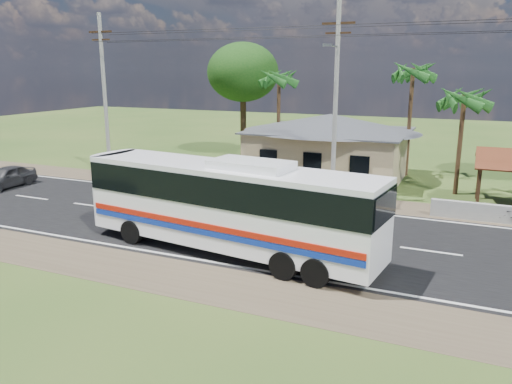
{
  "coord_description": "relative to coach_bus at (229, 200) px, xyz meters",
  "views": [
    {
      "loc": [
        10.11,
        -20.93,
        7.45
      ],
      "look_at": [
        0.58,
        1.0,
        1.52
      ],
      "focal_mm": 35.0,
      "sensor_mm": 36.0,
      "label": 1
    }
  ],
  "objects": [
    {
      "name": "ground",
      "position": [
        -1.31,
        3.46,
        -2.28
      ],
      "size": [
        120.0,
        120.0,
        0.0
      ],
      "primitive_type": "plane",
      "color": "#2C4B1B",
      "rests_on": "ground"
    },
    {
      "name": "road",
      "position": [
        -1.31,
        3.46,
        -2.27
      ],
      "size": [
        120.0,
        16.0,
        0.03
      ],
      "color": "black",
      "rests_on": "ground"
    },
    {
      "name": "house",
      "position": [
        -0.31,
        16.45,
        0.36
      ],
      "size": [
        12.4,
        10.0,
        5.0
      ],
      "color": "tan",
      "rests_on": "ground"
    },
    {
      "name": "concrete_barrier",
      "position": [
        10.69,
        9.06,
        -1.83
      ],
      "size": [
        7.0,
        0.3,
        0.9
      ],
      "primitive_type": "cube",
      "color": "#9E9E99",
      "rests_on": "ground"
    },
    {
      "name": "utility_poles",
      "position": [
        1.36,
        9.94,
        3.49
      ],
      "size": [
        32.8,
        2.22,
        11.0
      ],
      "color": "#9E9E99",
      "rests_on": "ground"
    },
    {
      "name": "palm_near",
      "position": [
        8.19,
        14.46,
        3.43
      ],
      "size": [
        2.8,
        2.8,
        6.7
      ],
      "color": "#47301E",
      "rests_on": "ground"
    },
    {
      "name": "palm_mid",
      "position": [
        4.69,
        18.96,
        4.88
      ],
      "size": [
        2.8,
        2.8,
        8.2
      ],
      "color": "#47301E",
      "rests_on": "ground"
    },
    {
      "name": "palm_far",
      "position": [
        -5.31,
        19.46,
        4.4
      ],
      "size": [
        2.8,
        2.8,
        7.7
      ],
      "color": "#47301E",
      "rests_on": "ground"
    },
    {
      "name": "tree_behind_house",
      "position": [
        -9.31,
        21.46,
        4.84
      ],
      "size": [
        6.0,
        6.0,
        9.61
      ],
      "color": "#47301E",
      "rests_on": "ground"
    },
    {
      "name": "coach_bus",
      "position": [
        0.0,
        0.0,
        0.0
      ],
      "size": [
        13.07,
        4.32,
        3.99
      ],
      "rotation": [
        0.0,
        0.0,
        -0.13
      ],
      "color": "white",
      "rests_on": "ground"
    },
    {
      "name": "small_car",
      "position": [
        -18.41,
        4.81,
        -1.59
      ],
      "size": [
        1.81,
        4.13,
        1.38
      ],
      "primitive_type": "imported",
      "rotation": [
        0.0,
        0.0,
        0.04
      ],
      "color": "#28282A",
      "rests_on": "ground"
    }
  ]
}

